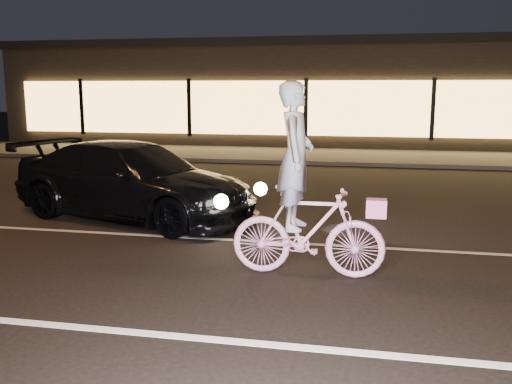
# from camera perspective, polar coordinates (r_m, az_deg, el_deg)

# --- Properties ---
(ground) EXTENTS (90.00, 90.00, 0.00)m
(ground) POSITION_cam_1_polar(r_m,az_deg,el_deg) (7.17, -9.36, -8.70)
(ground) COLOR black
(ground) RESTS_ON ground
(lane_stripe_near) EXTENTS (60.00, 0.12, 0.01)m
(lane_stripe_near) POSITION_cam_1_polar(r_m,az_deg,el_deg) (5.89, -14.70, -13.18)
(lane_stripe_near) COLOR silver
(lane_stripe_near) RESTS_ON ground
(lane_stripe_far) EXTENTS (60.00, 0.10, 0.01)m
(lane_stripe_far) POSITION_cam_1_polar(r_m,az_deg,el_deg) (8.98, -4.80, -4.66)
(lane_stripe_far) COLOR gray
(lane_stripe_far) RESTS_ON ground
(sidewalk) EXTENTS (30.00, 4.00, 0.12)m
(sidewalk) POSITION_cam_1_polar(r_m,az_deg,el_deg) (19.61, 4.31, 3.67)
(sidewalk) COLOR #383533
(sidewalk) RESTS_ON ground
(storefront) EXTENTS (25.40, 8.42, 4.20)m
(storefront) POSITION_cam_1_polar(r_m,az_deg,el_deg) (25.41, 6.14, 9.87)
(storefront) COLOR black
(storefront) RESTS_ON ground
(cyclist) EXTENTS (1.92, 0.66, 2.41)m
(cyclist) POSITION_cam_1_polar(r_m,az_deg,el_deg) (7.06, 4.88, -1.67)
(cyclist) COLOR #FA47AE
(cyclist) RESTS_ON ground
(sedan) EXTENTS (5.09, 3.24, 1.37)m
(sedan) POSITION_cam_1_polar(r_m,az_deg,el_deg) (10.48, -12.16, 1.12)
(sedan) COLOR black
(sedan) RESTS_ON ground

